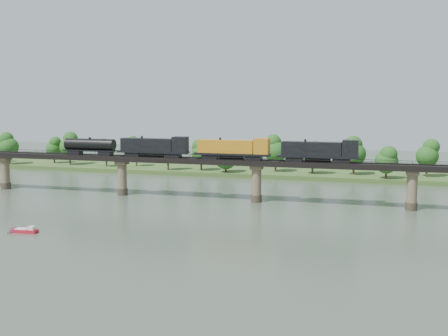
# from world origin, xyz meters

# --- Properties ---
(ground) EXTENTS (400.00, 400.00, 0.00)m
(ground) POSITION_xyz_m (0.00, 0.00, 0.00)
(ground) COLOR #384536
(ground) RESTS_ON ground
(far_bank) EXTENTS (300.00, 24.00, 1.60)m
(far_bank) POSITION_xyz_m (0.00, 85.00, 0.80)
(far_bank) COLOR #355421
(far_bank) RESTS_ON ground
(bridge) EXTENTS (236.00, 30.00, 11.50)m
(bridge) POSITION_xyz_m (0.00, 30.00, 5.46)
(bridge) COLOR #473A2D
(bridge) RESTS_ON ground
(bridge_superstructure) EXTENTS (220.00, 4.90, 0.75)m
(bridge_superstructure) POSITION_xyz_m (0.00, 30.00, 11.79)
(bridge_superstructure) COLOR black
(bridge_superstructure) RESTS_ON bridge
(far_treeline) EXTENTS (289.06, 17.54, 13.60)m
(far_treeline) POSITION_xyz_m (-8.21, 80.52, 8.83)
(far_treeline) COLOR #382619
(far_treeline) RESTS_ON far_bank
(freight_train) EXTENTS (85.43, 3.33, 5.88)m
(freight_train) POSITION_xyz_m (-14.53, 30.00, 14.31)
(freight_train) COLOR black
(freight_train) RESTS_ON bridge
(motorboat) EXTENTS (5.25, 2.28, 1.43)m
(motorboat) POSITION_xyz_m (-38.38, -18.06, 0.49)
(motorboat) COLOR red
(motorboat) RESTS_ON ground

